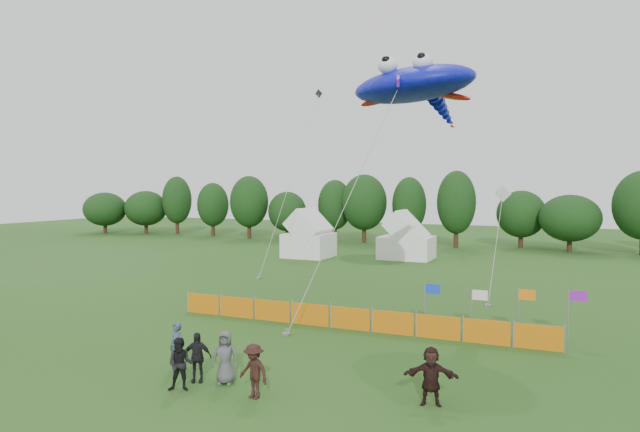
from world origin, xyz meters
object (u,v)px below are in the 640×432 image
at_px(spectator_c, 254,371).
at_px(spectator_f, 431,376).
at_px(tent_left, 309,237).
at_px(spectator_b, 180,364).
at_px(spectator_e, 225,357).
at_px(spectator_a, 176,347).
at_px(barrier_fence, 350,318).
at_px(stingray_kite, 416,87).
at_px(spectator_d, 197,357).
at_px(tent_right, 407,240).

bearing_deg(spectator_c, spectator_f, 31.70).
distance_m(tent_left, spectator_c, 34.90).
xyz_separation_m(spectator_b, spectator_e, (0.95, 1.13, 0.03)).
bearing_deg(spectator_c, tent_left, 125.66).
bearing_deg(spectator_f, spectator_c, -174.28).
bearing_deg(spectator_a, barrier_fence, 84.29).
bearing_deg(stingray_kite, barrier_fence, -111.95).
relative_size(spectator_c, spectator_f, 0.97).
relative_size(tent_left, barrier_fence, 0.23).
height_order(spectator_a, spectator_b, spectator_a).
bearing_deg(spectator_b, spectator_d, 67.49).
distance_m(tent_right, spectator_f, 34.35).
relative_size(spectator_a, spectator_c, 1.04).
bearing_deg(spectator_c, spectator_e, 167.15).
xyz_separation_m(barrier_fence, spectator_f, (5.37, -7.40, 0.37)).
bearing_deg(spectator_b, tent_left, 83.96).
bearing_deg(stingray_kite, spectator_f, -73.38).
distance_m(spectator_e, spectator_f, 6.66).
height_order(spectator_c, stingray_kite, stingray_kite).
xyz_separation_m(spectator_c, stingray_kite, (1.54, 13.56, 10.65)).
bearing_deg(spectator_a, spectator_b, -30.92).
distance_m(spectator_b, spectator_e, 1.47).
xyz_separation_m(barrier_fence, spectator_c, (0.28, -9.06, 0.34)).
height_order(spectator_c, spectator_f, spectator_f).
xyz_separation_m(spectator_c, spectator_e, (-1.51, 0.75, 0.04)).
bearing_deg(barrier_fence, stingray_kite, 68.05).
height_order(tent_right, spectator_b, tent_right).
bearing_deg(tent_right, spectator_c, -82.52).
height_order(spectator_c, spectator_d, spectator_c).
relative_size(spectator_a, spectator_e, 1.00).
relative_size(spectator_b, spectator_c, 1.01).
height_order(tent_left, spectator_b, tent_left).
height_order(spectator_a, spectator_c, spectator_a).
bearing_deg(spectator_d, spectator_c, -36.45).
bearing_deg(spectator_e, spectator_b, -145.11).
bearing_deg(stingray_kite, spectator_e, -103.38).
height_order(tent_left, spectator_c, tent_left).
xyz_separation_m(tent_left, spectator_b, (10.66, -32.71, -0.95)).
relative_size(spectator_a, spectator_f, 1.01).
distance_m(barrier_fence, spectator_e, 8.41).
xyz_separation_m(spectator_f, stingray_kite, (-3.55, 11.90, 10.62)).
height_order(barrier_fence, spectator_a, spectator_a).
bearing_deg(spectator_b, spectator_a, 107.42).
bearing_deg(spectator_a, spectator_c, 1.76).
relative_size(spectator_b, spectator_d, 1.02).
relative_size(barrier_fence, spectator_b, 10.54).
bearing_deg(spectator_a, spectator_d, -5.51).
relative_size(barrier_fence, spectator_e, 10.20).
distance_m(tent_left, spectator_d, 33.55).
relative_size(tent_left, spectator_c, 2.41).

